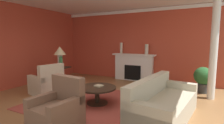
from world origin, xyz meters
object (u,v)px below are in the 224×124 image
vase_mantel_left (121,48)px  vase_mantel_right (147,49)px  sofa (163,105)px  potted_plant (203,78)px  armchair_facing_fireplace (58,111)px  coffee_table (97,91)px  fireplace (134,68)px  armchair_near_window (47,84)px  side_table (61,75)px  table_lamp (60,53)px  vase_on_side_table (61,62)px

vase_mantel_left → vase_mantel_right: vase_mantel_left is taller
sofa → vase_mantel_right: size_ratio=5.42×
potted_plant → vase_mantel_left: bearing=169.1°
sofa → armchair_facing_fireplace: armchair_facing_fireplace is taller
armchair_facing_fireplace → potted_plant: bearing=56.5°
coffee_table → vase_mantel_left: size_ratio=2.16×
sofa → potted_plant: bearing=72.7°
coffee_table → vase_mantel_left: 3.19m
fireplace → armchair_near_window: 3.48m
armchair_facing_fireplace → potted_plant: (2.49, 3.75, 0.19)m
armchair_facing_fireplace → vase_mantel_left: (-0.63, 4.35, 1.04)m
sofa → side_table: bearing=164.9°
side_table → table_lamp: (-0.00, 0.00, 0.82)m
fireplace → table_lamp: size_ratio=2.40×
vase_mantel_right → coffee_table: bearing=-98.7°
fireplace → vase_mantel_right: (0.55, -0.05, 0.79)m
fireplace → side_table: fireplace is taller
fireplace → coffee_table: (0.10, -3.01, -0.19)m
armchair_near_window → vase_on_side_table: vase_on_side_table is taller
vase_mantel_right → potted_plant: 2.26m
armchair_near_window → table_lamp: size_ratio=1.27×
fireplace → armchair_near_window: bearing=-120.4°
armchair_near_window → side_table: armchair_near_window is taller
coffee_table → vase_on_side_table: 2.28m
armchair_facing_fireplace → vase_on_side_table: size_ratio=2.41×
armchair_near_window → potted_plant: 4.93m
armchair_facing_fireplace → side_table: bearing=132.8°
side_table → potted_plant: potted_plant is taller
armchair_facing_fireplace → vase_mantel_left: bearing=98.3°
table_lamp → fireplace: bearing=44.4°
vase_mantel_right → vase_mantel_left: bearing=180.0°
fireplace → table_lamp: (-2.09, -2.05, 0.69)m
fireplace → vase_mantel_right: 0.96m
armchair_facing_fireplace → coffee_table: armchair_facing_fireplace is taller
armchair_facing_fireplace → table_lamp: table_lamp is taller
fireplace → vase_on_side_table: 2.94m
coffee_table → sofa: bearing=-3.3°
armchair_near_window → sofa: bearing=-1.7°
vase_on_side_table → vase_mantel_right: (2.49, 2.12, 0.42)m
potted_plant → fireplace: bearing=165.8°
armchair_near_window → side_table: 1.01m
side_table → vase_mantel_right: 3.44m
table_lamp → vase_mantel_left: vase_mantel_left is taller
table_lamp → vase_mantel_right: bearing=37.1°
table_lamp → potted_plant: (4.66, 1.40, -0.73)m
armchair_facing_fireplace → vase_mantel_right: bearing=83.9°
potted_plant → armchair_near_window: bearing=-151.5°
fireplace → side_table: 2.93m
fireplace → vase_mantel_right: size_ratio=4.43×
armchair_facing_fireplace → side_table: armchair_facing_fireplace is taller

